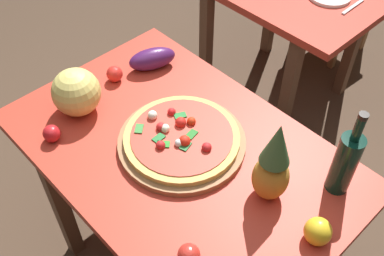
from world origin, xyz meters
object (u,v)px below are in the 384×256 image
wine_bottle (345,162)px  tomato_beside_pepper (115,74)px  pineapple_left (273,166)px  knife_utensil (353,7)px  background_table (286,4)px  pizza_board (182,142)px  eggplant (152,59)px  tomato_near_board (189,255)px  tomato_by_bottle (52,133)px  melon (76,92)px  bell_pepper (318,231)px  pizza (181,137)px  display_table (180,165)px

wine_bottle → tomato_beside_pepper: 0.96m
pineapple_left → knife_utensil: size_ratio=1.81×
background_table → knife_utensil: (0.36, 0.04, 0.13)m
wine_bottle → pizza_board: bearing=-153.2°
eggplant → knife_utensil: eggplant is taller
pizza_board → tomato_near_board: bearing=-40.0°
tomato_by_bottle → knife_utensil: tomato_by_bottle is taller
pineapple_left → knife_utensil: bearing=110.1°
eggplant → knife_utensil: (0.33, 1.02, -0.04)m
melon → bell_pepper: size_ratio=1.99×
melon → eggplant: 0.37m
background_table → pineapple_left: 1.39m
pizza → tomato_near_board: bearing=-39.8°
display_table → wine_bottle: size_ratio=3.68×
display_table → pizza: bearing=123.0°
melon → tomato_beside_pepper: 0.22m
pineapple_left → bell_pepper: pineapple_left is taller
display_table → melon: 0.47m
melon → tomato_near_board: 0.76m
pizza → bell_pepper: bearing=3.9°
bell_pepper → knife_utensil: bearing=118.1°
wine_bottle → tomato_beside_pepper: (-0.93, -0.21, -0.09)m
pizza_board → knife_utensil: (-0.08, 1.22, -0.01)m
tomato_beside_pepper → knife_utensil: 1.24m
display_table → melon: size_ratio=6.85×
knife_utensil → pizza: bearing=-87.3°
wine_bottle → knife_utensil: bearing=120.1°
background_table → pizza_board: size_ratio=2.17×
pizza → tomato_by_bottle: bearing=-136.4°
melon → bell_pepper: 0.98m
wine_bottle → melon: size_ratio=1.86×
background_table → pineapple_left: size_ratio=3.06×
background_table → knife_utensil: bearing=7.0°
pizza_board → wine_bottle: bearing=26.8°
pizza → knife_utensil: size_ratio=2.30×
pizza_board → pineapple_left: (0.35, 0.06, 0.13)m
bell_pepper → melon: bearing=-168.1°
melon → pizza: bearing=22.3°
wine_bottle → tomato_near_board: size_ratio=5.11×
background_table → pizza: size_ratio=2.41×
pineapple_left → bell_pepper: (0.21, -0.02, -0.10)m
display_table → pizza_board: pizza_board is taller
pizza → melon: (-0.40, -0.16, 0.05)m
eggplant → tomato_beside_pepper: size_ratio=3.00×
tomato_beside_pepper → knife_utensil: bearing=72.6°
display_table → knife_utensil: (-0.08, 1.24, 0.10)m
knife_utensil → eggplant: bearing=-108.6°
tomato_near_board → pizza_board: bearing=140.0°
pizza → tomato_beside_pepper: bearing=174.9°
eggplant → background_table: bearing=91.8°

